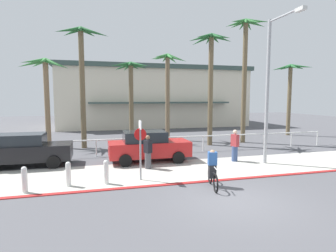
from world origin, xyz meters
name	(u,v)px	position (x,y,z in m)	size (l,w,h in m)	color
ground_plane	(164,149)	(0.00, 10.00, 0.00)	(80.00, 80.00, 0.00)	#4C4C51
sidewalk_strip	(193,169)	(0.00, 4.20, 0.01)	(44.00, 4.00, 0.02)	#ADAAA0
curb_paint	(209,181)	(0.00, 2.20, 0.01)	(44.00, 0.24, 0.03)	maroon
building_backdrop	(151,97)	(2.62, 27.85, 3.69)	(23.23, 13.11, 7.34)	beige
rail_fence	(170,140)	(0.00, 8.50, 0.84)	(23.01, 0.08, 1.04)	white
stop_sign_bike_lane	(140,141)	(-2.76, 3.11, 1.68)	(0.52, 0.56, 2.56)	gray
bollard_0	(106,172)	(-4.21, 2.94, 0.52)	(0.20, 0.20, 1.00)	white
bollard_1	(25,179)	(-7.15, 2.63, 0.52)	(0.20, 0.20, 1.00)	white
bollard_2	(68,174)	(-5.66, 3.02, 0.52)	(0.20, 0.20, 1.00)	white
streetlight_curb	(270,83)	(4.19, 4.19, 4.28)	(0.24, 2.54, 7.50)	#9EA0A5
palm_tree_1	(45,78)	(-7.91, 12.75, 4.88)	(3.40, 3.18, 6.31)	#846B4C
palm_tree_2	(81,57)	(-5.40, 11.71, 6.27)	(3.59, 3.57, 8.34)	brown
palm_tree_3	(131,81)	(-1.81, 13.71, 4.83)	(3.02, 3.47, 6.38)	brown
palm_tree_4	(168,75)	(1.26, 13.90, 5.44)	(3.09, 3.39, 7.15)	#756047
palm_tree_5	(211,60)	(3.65, 10.62, 6.24)	(3.27, 3.23, 8.17)	brown
palm_tree_6	(245,51)	(6.69, 10.99, 7.12)	(3.28, 3.19, 9.53)	brown
palm_tree_7	(290,82)	(13.13, 13.79, 4.99)	(3.12, 2.88, 6.66)	brown
car_black_0	(25,150)	(-8.10, 7.01, 0.87)	(4.40, 2.02, 1.69)	black
car_red_1	(148,146)	(-1.80, 6.43, 0.87)	(4.40, 2.02, 1.69)	red
cyclist_black_0	(212,169)	(-0.16, 1.54, 0.69)	(0.45, 1.79, 1.50)	black
pedestrian_0	(148,153)	(-2.11, 4.90, 0.78)	(0.43, 0.47, 1.68)	#4C4C51
pedestrian_1	(235,147)	(2.83, 5.24, 0.83)	(0.41, 0.46, 1.77)	#384C7A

